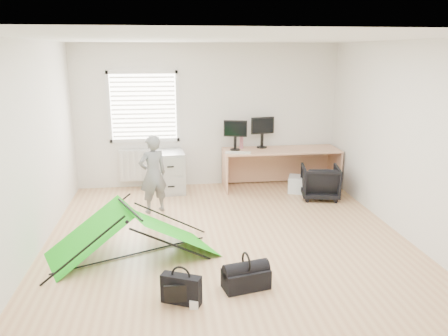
{
  "coord_description": "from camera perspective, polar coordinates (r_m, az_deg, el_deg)",
  "views": [
    {
      "loc": [
        -0.78,
        -5.51,
        2.55
      ],
      "look_at": [
        0.0,
        0.4,
        0.95
      ],
      "focal_mm": 35.0,
      "sensor_mm": 36.0,
      "label": 1
    }
  ],
  "objects": [
    {
      "name": "ground",
      "position": [
        6.12,
        0.5,
        -9.59
      ],
      "size": [
        5.5,
        5.5,
        0.0
      ],
      "primitive_type": "plane",
      "color": "tan",
      "rests_on": "ground"
    },
    {
      "name": "back_wall",
      "position": [
        8.38,
        -2.12,
        6.79
      ],
      "size": [
        5.0,
        0.02,
        2.7
      ],
      "primitive_type": "cube",
      "color": "silver",
      "rests_on": "ground"
    },
    {
      "name": "window",
      "position": [
        8.29,
        -10.46,
        7.86
      ],
      "size": [
        1.2,
        0.06,
        1.2
      ],
      "primitive_type": "cube",
      "color": "silver",
      "rests_on": "back_wall"
    },
    {
      "name": "radiator",
      "position": [
        8.46,
        -10.13,
        0.42
      ],
      "size": [
        1.0,
        0.12,
        0.6
      ],
      "primitive_type": "cube",
      "color": "silver",
      "rests_on": "back_wall"
    },
    {
      "name": "desk",
      "position": [
        8.43,
        7.41,
        -0.05
      ],
      "size": [
        2.19,
        0.7,
        0.75
      ],
      "primitive_type": "cube",
      "rotation": [
        0.0,
        0.0,
        0.0
      ],
      "color": "tan",
      "rests_on": "ground"
    },
    {
      "name": "filing_cabinet",
      "position": [
        8.18,
        -6.98,
        -0.46
      ],
      "size": [
        0.54,
        0.69,
        0.76
      ],
      "primitive_type": "cube",
      "rotation": [
        0.0,
        0.0,
        0.07
      ],
      "color": "#B0B3B6",
      "rests_on": "ground"
    },
    {
      "name": "monitor_left",
      "position": [
        8.17,
        1.47,
        3.77
      ],
      "size": [
        0.44,
        0.21,
        0.42
      ],
      "primitive_type": "cube",
      "rotation": [
        0.0,
        0.0,
        -0.27
      ],
      "color": "black",
      "rests_on": "desk"
    },
    {
      "name": "monitor_right",
      "position": [
        8.41,
        4.99,
        4.12
      ],
      "size": [
        0.47,
        0.18,
        0.44
      ],
      "primitive_type": "cube",
      "rotation": [
        0.0,
        0.0,
        0.18
      ],
      "color": "black",
      "rests_on": "desk"
    },
    {
      "name": "keyboard",
      "position": [
        7.96,
        1.84,
        2.01
      ],
      "size": [
        0.48,
        0.26,
        0.02
      ],
      "primitive_type": "cube",
      "rotation": [
        0.0,
        0.0,
        -0.23
      ],
      "color": "beige",
      "rests_on": "desk"
    },
    {
      "name": "thermos",
      "position": [
        8.35,
        2.3,
        3.42
      ],
      "size": [
        0.08,
        0.08,
        0.25
      ],
      "primitive_type": "cylinder",
      "rotation": [
        0.0,
        0.0,
        0.22
      ],
      "color": "#B86776",
      "rests_on": "desk"
    },
    {
      "name": "office_chair",
      "position": [
        7.95,
        12.43,
        -1.79
      ],
      "size": [
        0.75,
        0.77,
        0.59
      ],
      "primitive_type": "imported",
      "rotation": [
        0.0,
        0.0,
        2.94
      ],
      "color": "black",
      "rests_on": "ground"
    },
    {
      "name": "person",
      "position": [
        7.09,
        -9.26,
        -0.81
      ],
      "size": [
        0.55,
        0.47,
        1.28
      ],
      "primitive_type": "imported",
      "rotation": [
        0.0,
        0.0,
        3.58
      ],
      "color": "slate",
      "rests_on": "ground"
    },
    {
      "name": "kite",
      "position": [
        5.73,
        -12.02,
        -8.26
      ],
      "size": [
        2.23,
        1.63,
        0.64
      ],
      "primitive_type": null,
      "rotation": [
        0.0,
        0.0,
        0.4
      ],
      "color": "#15B611",
      "rests_on": "ground"
    },
    {
      "name": "storage_crate",
      "position": [
        8.26,
        10.27,
        -2.13
      ],
      "size": [
        0.62,
        0.53,
        0.29
      ],
      "primitive_type": "cube",
      "rotation": [
        0.0,
        0.0,
        -0.35
      ],
      "color": "silver",
      "rests_on": "ground"
    },
    {
      "name": "tote_bag",
      "position": [
        8.48,
        -8.73,
        -1.36
      ],
      "size": [
        0.32,
        0.17,
        0.36
      ],
      "primitive_type": "cube",
      "rotation": [
        0.0,
        0.0,
        0.14
      ],
      "color": "teal",
      "rests_on": "ground"
    },
    {
      "name": "laptop_bag",
      "position": [
        4.72,
        -5.6,
        -15.49
      ],
      "size": [
        0.44,
        0.29,
        0.32
      ],
      "primitive_type": "cube",
      "rotation": [
        0.0,
        0.0,
        -0.43
      ],
      "color": "black",
      "rests_on": "ground"
    },
    {
      "name": "white_box",
      "position": [
        4.7,
        -3.94,
        -17.25
      ],
      "size": [
        0.1,
        0.1,
        0.09
      ],
      "primitive_type": "cube",
      "rotation": [
        0.0,
        0.0,
        -0.1
      ],
      "color": "silver",
      "rests_on": "ground"
    },
    {
      "name": "duffel_bag",
      "position": [
        4.99,
        2.89,
        -14.25
      ],
      "size": [
        0.55,
        0.36,
        0.22
      ],
      "primitive_type": "cube",
      "rotation": [
        0.0,
        0.0,
        0.21
      ],
      "color": "black",
      "rests_on": "ground"
    }
  ]
}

